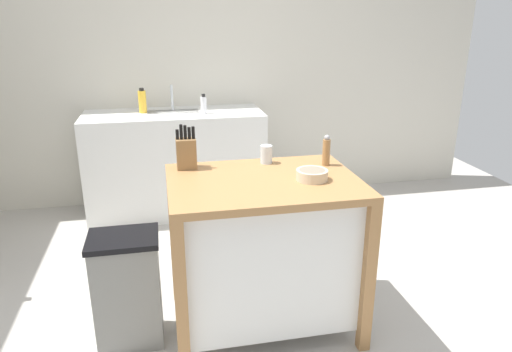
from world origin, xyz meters
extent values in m
plane|color=#ADA8A0|center=(0.00, 0.00, 0.00)|extent=(6.32, 6.32, 0.00)
cube|color=beige|center=(0.00, 2.09, 1.30)|extent=(5.32, 0.10, 2.60)
cube|color=#9E7042|center=(0.07, -0.02, 0.86)|extent=(1.01, 0.75, 0.04)
cube|color=silver|center=(0.07, -0.02, 0.47)|extent=(0.91, 0.65, 0.74)
cube|color=#9E7042|center=(-0.40, -0.37, 0.42)|extent=(0.06, 0.06, 0.84)
cube|color=#9E7042|center=(0.55, -0.37, 0.42)|extent=(0.06, 0.06, 0.84)
cube|color=#9E7042|center=(-0.40, 0.32, 0.42)|extent=(0.06, 0.06, 0.84)
cube|color=#9E7042|center=(0.55, 0.32, 0.42)|extent=(0.06, 0.06, 0.84)
cube|color=olive|center=(-0.31, 0.25, 0.97)|extent=(0.11, 0.09, 0.17)
cylinder|color=black|center=(-0.35, 0.25, 1.08)|extent=(0.02, 0.02, 0.06)
cylinder|color=black|center=(-0.33, 0.25, 1.09)|extent=(0.02, 0.02, 0.08)
cylinder|color=black|center=(-0.31, 0.25, 1.09)|extent=(0.02, 0.02, 0.08)
cylinder|color=black|center=(-0.29, 0.25, 1.08)|extent=(0.02, 0.02, 0.07)
cylinder|color=black|center=(-0.27, 0.25, 1.08)|extent=(0.02, 0.02, 0.07)
cylinder|color=beige|center=(0.32, -0.08, 0.91)|extent=(0.17, 0.17, 0.05)
cylinder|color=gray|center=(0.32, -0.08, 0.93)|extent=(0.14, 0.14, 0.01)
cylinder|color=silver|center=(0.15, 0.25, 0.93)|extent=(0.07, 0.07, 0.11)
cylinder|color=#9E7042|center=(0.48, 0.14, 0.96)|extent=(0.04, 0.04, 0.15)
sphere|color=#99999E|center=(0.48, 0.14, 1.04)|extent=(0.03, 0.03, 0.03)
cube|color=slate|center=(-0.67, -0.04, 0.30)|extent=(0.34, 0.26, 0.60)
cube|color=black|center=(-0.67, -0.04, 0.61)|extent=(0.36, 0.28, 0.03)
cube|color=silver|center=(-0.33, 1.74, 0.45)|extent=(1.53, 0.60, 0.90)
cube|color=silver|center=(-0.33, 1.72, 0.89)|extent=(0.44, 0.36, 0.03)
cylinder|color=#B7BCC1|center=(-0.33, 1.88, 1.01)|extent=(0.02, 0.02, 0.22)
cylinder|color=white|center=(-0.07, 1.65, 0.98)|extent=(0.05, 0.05, 0.14)
cylinder|color=black|center=(-0.07, 1.65, 1.06)|extent=(0.03, 0.03, 0.02)
cylinder|color=yellow|center=(-0.58, 1.80, 1.00)|extent=(0.07, 0.07, 0.19)
cylinder|color=black|center=(-0.58, 1.80, 1.10)|extent=(0.04, 0.04, 0.02)
camera|label=1|loc=(-0.44, -2.30, 1.70)|focal=32.92mm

